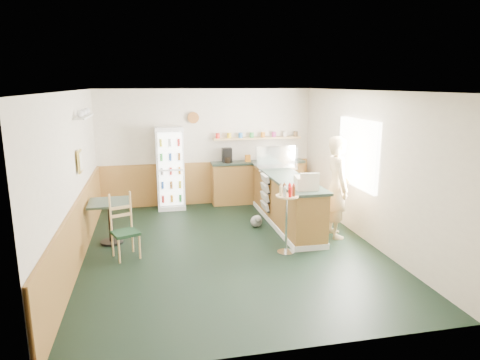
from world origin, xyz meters
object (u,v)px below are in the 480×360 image
object	(u,v)px
drinks_fridge	(170,168)
shopkeeper	(337,187)
display_case	(276,158)
condiment_stand	(287,208)
cafe_chair	(125,224)
cash_register	(306,183)
cafe_table	(110,214)

from	to	relation	value
drinks_fridge	shopkeeper	bearing A→B (deg)	-40.80
display_case	condiment_stand	xyz separation A→B (m)	(-0.47, -2.22, -0.46)
condiment_stand	cafe_chair	distance (m)	2.69
drinks_fridge	condiment_stand	bearing A→B (deg)	-60.67
drinks_fridge	cash_register	world-z (taller)	drinks_fridge
drinks_fridge	shopkeeper	world-z (taller)	shopkeeper
display_case	condiment_stand	distance (m)	2.32
cash_register	cafe_table	xyz separation A→B (m)	(-3.40, 0.72, -0.57)
shopkeeper	cafe_chair	distance (m)	3.83
cafe_table	cafe_chair	world-z (taller)	cafe_chair
display_case	cash_register	size ratio (longest dim) A/B	2.18
cash_register	cafe_table	distance (m)	3.52
display_case	cafe_chair	size ratio (longest dim) A/B	0.80
shopkeeper	cafe_chair	world-z (taller)	shopkeeper
drinks_fridge	cash_register	bearing A→B (deg)	-51.14
cash_register	cafe_chair	distance (m)	3.16
shopkeeper	cafe_chair	xyz separation A→B (m)	(-3.81, -0.16, -0.39)
display_case	shopkeeper	size ratio (longest dim) A/B	0.45
shopkeeper	condiment_stand	size ratio (longest dim) A/B	1.61
shopkeeper	cash_register	bearing A→B (deg)	114.45
condiment_stand	cafe_chair	world-z (taller)	condiment_stand
condiment_stand	display_case	bearing A→B (deg)	78.15
cash_register	cafe_chair	xyz separation A→B (m)	(-3.11, 0.08, -0.56)
condiment_stand	cafe_table	size ratio (longest dim) A/B	1.52
cash_register	condiment_stand	bearing A→B (deg)	-133.75
shopkeeper	cafe_table	xyz separation A→B (m)	(-4.10, 0.49, -0.40)
shopkeeper	condiment_stand	world-z (taller)	shopkeeper
drinks_fridge	shopkeeper	xyz separation A→B (m)	(2.92, -2.52, 0.01)
cash_register	shopkeeper	size ratio (longest dim) A/B	0.21
shopkeeper	display_case	bearing A→B (deg)	29.27
shopkeeper	condiment_stand	distance (m)	1.32
cash_register	cafe_chair	size ratio (longest dim) A/B	0.37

